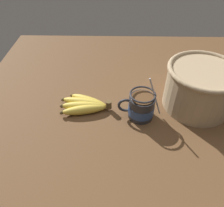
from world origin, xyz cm
name	(u,v)px	position (x,y,z in cm)	size (l,w,h in cm)	color
table	(130,113)	(0.00, 0.00, 1.95)	(119.00, 119.00, 3.89)	brown
coffee_mug	(141,107)	(-3.16, 3.39, 8.20)	(14.78, 8.80, 15.98)	#28282D
banana_bunch	(85,105)	(16.27, -0.09, 5.52)	(18.63, 12.39, 4.00)	brown
woven_basket	(200,87)	(-23.64, -2.95, 12.18)	(24.60, 24.60, 15.79)	tan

